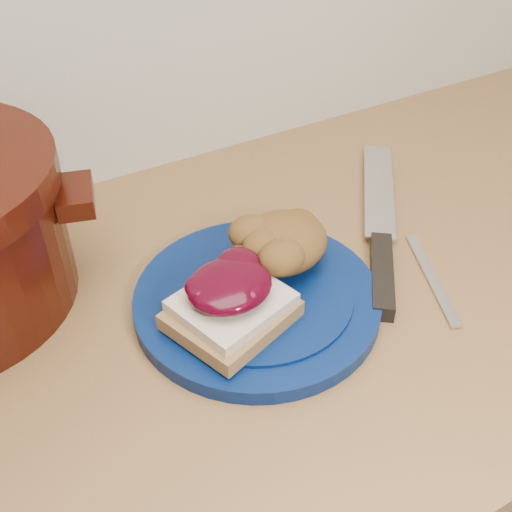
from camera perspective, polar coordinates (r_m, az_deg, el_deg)
plate at (r=0.67m, az=0.09°, el=-3.95°), size 0.31×0.31×0.02m
sandwich at (r=0.62m, az=-2.27°, el=-4.02°), size 0.14×0.13×0.05m
stuffing_mound at (r=0.68m, az=2.33°, el=1.20°), size 0.12×0.11×0.05m
chef_knife at (r=0.75m, az=11.05°, el=0.65°), size 0.22×0.29×0.02m
butter_knife at (r=0.73m, az=15.38°, el=-1.90°), size 0.07×0.14×0.00m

